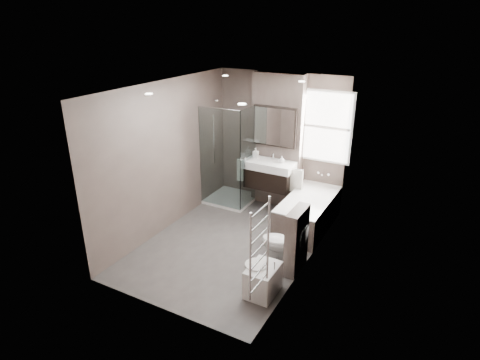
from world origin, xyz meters
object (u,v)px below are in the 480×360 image
Objects in this scene: toilet at (283,244)px; bidet at (263,279)px; bathtub at (308,211)px; vanity at (269,174)px.

bidet is (0.04, -0.79, -0.13)m from toilet.
bidet is (0.09, -2.08, -0.10)m from bathtub.
vanity is 1.92m from toilet.
toilet reaches higher than bathtub.
bathtub is (0.92, -0.33, -0.43)m from vanity.
vanity is at bearing 160.63° from bathtub.
bathtub reaches higher than bidet.
toilet is (0.05, -1.29, 0.03)m from bathtub.
vanity is at bearing -150.54° from toilet.
toilet reaches higher than bidet.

